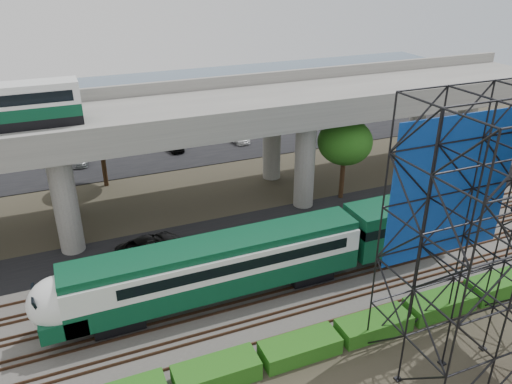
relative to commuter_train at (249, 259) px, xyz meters
name	(u,v)px	position (x,y,z in m)	size (l,w,h in m)	color
ground	(255,314)	(-0.45, -2.00, -2.88)	(140.00, 140.00, 0.00)	#474233
ballast_bed	(243,295)	(-0.45, 0.00, -2.78)	(90.00, 12.00, 0.20)	slate
service_road	(205,236)	(-0.45, 8.50, -2.84)	(90.00, 5.00, 0.08)	black
parking_lot	(146,145)	(-0.45, 32.00, -2.84)	(90.00, 18.00, 0.08)	black
harbor_water	(118,101)	(-0.45, 54.00, -2.87)	(140.00, 40.00, 0.03)	#44566F
rail_tracks	(243,293)	(-0.45, 0.00, -2.60)	(90.00, 9.52, 0.16)	#472D1E
commuter_train	(249,259)	(0.00, 0.00, 0.00)	(29.30, 3.06, 4.30)	black
overpass	(169,122)	(-1.45, 14.00, 5.33)	(80.00, 12.00, 12.40)	#9E9B93
scaffold_tower	(489,243)	(9.10, -9.98, 4.59)	(9.36, 6.36, 15.00)	black
hedge_strip	(300,347)	(0.56, -6.30, -2.32)	(34.60, 1.80, 1.20)	#1C5814
trees	(127,158)	(-5.12, 14.17, 2.69)	(40.94, 16.94, 7.69)	#382314
suv	(150,245)	(-5.06, 7.68, -2.11)	(2.30, 4.98, 1.38)	black
parked_cars	(143,141)	(-0.82, 31.71, -2.18)	(35.53, 9.69, 1.32)	silver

